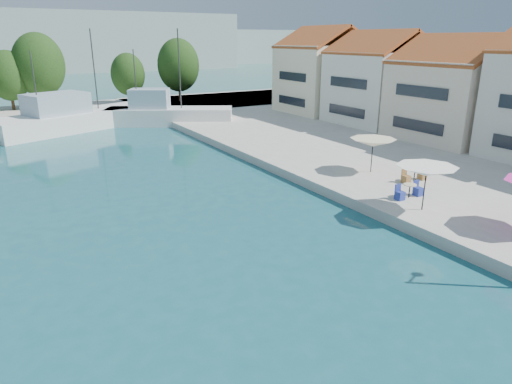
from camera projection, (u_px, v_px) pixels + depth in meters
quay_right at (465, 151)px, 36.27m from camera, size 32.00×92.00×0.60m
quay_far at (13, 117)px, 52.29m from camera, size 90.00×16.00×0.60m
hill_east at (137, 47)px, 165.94m from camera, size 140.00×40.00×12.00m
building_04 at (457, 86)px, 38.18m from camera, size 9.00×8.80×9.20m
building_05 at (379, 76)px, 45.47m from camera, size 8.40×8.80×9.70m
building_06 at (323, 69)px, 52.77m from camera, size 9.00×8.80×10.20m
trawler_03 at (80, 118)px, 46.70m from camera, size 18.79×11.25×10.20m
trawler_04 at (166, 115)px, 48.79m from camera, size 13.28×9.46×10.20m
tree_05 at (8, 76)px, 54.19m from camera, size 4.74×4.74×7.01m
tree_06 at (39, 65)px, 55.36m from camera, size 6.09×6.09×9.01m
tree_07 at (128, 74)px, 60.18m from camera, size 4.40×4.40×6.51m
tree_08 at (178, 65)px, 61.75m from camera, size 5.64×5.64×8.34m
umbrella_white at (427, 171)px, 22.35m from camera, size 2.98×2.98×2.29m
umbrella_cream at (373, 143)px, 28.94m from camera, size 2.93×2.93×2.19m
cafe_table_02 at (409, 193)px, 24.66m from camera, size 1.82×0.70×0.76m
cafe_table_03 at (414, 177)px, 27.52m from camera, size 1.82×0.70×0.76m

